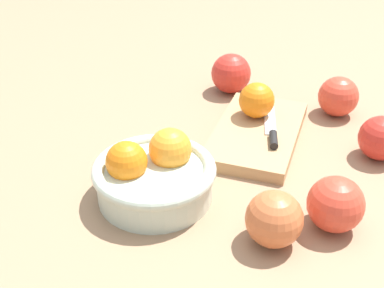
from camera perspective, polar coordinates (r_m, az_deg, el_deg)
The scene contains 10 objects.
ground_plane at distance 0.88m, azimuth 5.20°, elevation -1.84°, with size 2.40×2.40×0.00m, color #997556.
bowl at distance 0.78m, azimuth -4.27°, elevation -3.39°, with size 0.19×0.19×0.10m.
cutting_board at distance 0.94m, azimuth 7.23°, elevation 1.18°, with size 0.26×0.14×0.02m, color tan.
orange_on_board at distance 0.96m, azimuth 7.21°, elevation 4.85°, with size 0.07×0.07×0.07m, color orange.
knife at distance 0.92m, azimuth 8.96°, elevation 1.45°, with size 0.15×0.09×0.01m.
apple_front_right at distance 0.92m, azimuth 20.29°, elevation 0.62°, with size 0.08×0.08×0.08m, color red.
apple_front_left at distance 0.75m, azimuth 15.68°, elevation -6.47°, with size 0.08×0.08×0.08m, color #D6422D.
apple_front_right_2 at distance 1.04m, azimuth 15.97°, elevation 5.10°, with size 0.08×0.08×0.08m, color #D6422D.
apple_front_left_2 at distance 0.70m, azimuth 9.13°, elevation -8.24°, with size 0.08×0.08×0.08m, color #CC6638.
apple_back_right at distance 1.09m, azimuth 4.36°, elevation 7.83°, with size 0.08×0.08×0.08m, color red.
Camera 1 is at (-0.65, -0.33, 0.49)m, focal length 47.93 mm.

